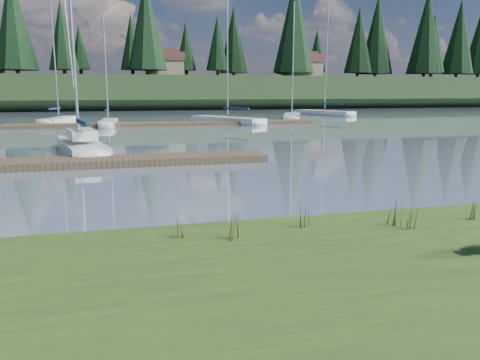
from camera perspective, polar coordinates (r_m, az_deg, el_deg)
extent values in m
plane|color=#8393AC|center=(40.65, -11.79, 6.45)|extent=(200.00, 200.00, 0.00)
cube|color=#32521C|center=(5.67, 8.83, -18.96)|extent=(60.00, 9.00, 0.35)
cube|color=#1E3218|center=(83.51, -13.44, 10.26)|extent=(200.00, 20.00, 5.00)
cube|color=silver|center=(23.85, -18.78, 3.65)|extent=(2.98, 7.25, 0.70)
ellipsoid|color=silver|center=(27.34, -19.76, 4.44)|extent=(1.90, 2.20, 0.70)
cylinder|color=silver|center=(24.53, -19.87, 17.71)|extent=(0.14, 0.14, 10.72)
cube|color=#12274E|center=(22.70, -18.63, 6.70)|extent=(0.83, 3.19, 0.20)
cube|color=silver|center=(23.38, -18.76, 5.32)|extent=(1.61, 2.75, 0.45)
cube|color=#4C3D2C|center=(19.79, -20.20, 1.98)|extent=(16.00, 2.00, 0.30)
cube|color=#4C3D2C|center=(40.79, -8.98, 6.77)|extent=(26.00, 2.20, 0.30)
cube|color=silver|center=(45.74, -21.19, 6.69)|extent=(3.04, 6.55, 0.70)
ellipsoid|color=silver|center=(48.73, -19.83, 6.99)|extent=(1.79, 2.04, 0.70)
cylinder|color=silver|center=(45.75, -21.68, 13.66)|extent=(0.12, 0.12, 9.99)
cube|color=#12274E|center=(44.88, -21.69, 8.10)|extent=(0.84, 2.51, 0.20)
cube|color=silver|center=(41.09, -15.73, 6.62)|extent=(1.56, 5.30, 0.70)
ellipsoid|color=silver|center=(43.68, -15.43, 6.87)|extent=(1.24, 1.50, 0.70)
cylinder|color=silver|center=(41.04, -16.07, 13.17)|extent=(0.12, 0.12, 8.22)
cube|color=#12274E|center=(40.31, -15.90, 8.22)|extent=(0.35, 2.09, 0.20)
cube|color=silver|center=(43.31, -1.50, 7.22)|extent=(5.61, 7.93, 0.70)
ellipsoid|color=silver|center=(46.35, -4.93, 7.43)|extent=(2.63, 2.79, 0.70)
cylinder|color=silver|center=(43.41, -1.54, 16.21)|extent=(0.12, 0.12, 12.44)
cube|color=#12274E|center=(42.45, -0.48, 8.75)|extent=(1.77, 2.89, 0.20)
cube|color=silver|center=(49.13, 6.34, 7.59)|extent=(4.15, 7.12, 0.70)
ellipsoid|color=silver|center=(52.64, 6.43, 7.81)|extent=(2.15, 2.36, 0.70)
cylinder|color=silver|center=(49.16, 6.49, 14.60)|extent=(0.12, 0.12, 10.86)
cube|color=#12274E|center=(48.11, 6.34, 8.93)|extent=(1.24, 2.67, 0.20)
cube|color=silver|center=(58.52, 10.28, 8.00)|extent=(4.96, 8.11, 0.70)
ellipsoid|color=silver|center=(61.25, 7.42, 8.21)|extent=(2.50, 2.72, 0.70)
cylinder|color=silver|center=(58.58, 10.51, 14.46)|extent=(0.12, 0.12, 12.03)
cube|color=#12274E|center=(57.76, 11.15, 9.11)|extent=(1.49, 3.01, 0.20)
cone|color=#475B23|center=(8.41, -1.23, -5.27)|extent=(0.03, 0.03, 0.59)
cone|color=brown|center=(8.39, -0.38, -5.73)|extent=(0.03, 0.03, 0.47)
cone|color=#475B23|center=(8.45, -0.88, -5.00)|extent=(0.03, 0.03, 0.64)
cone|color=brown|center=(8.44, -0.25, -5.83)|extent=(0.03, 0.03, 0.41)
cone|color=#475B23|center=(8.35, -0.97, -5.60)|extent=(0.03, 0.03, 0.53)
cone|color=#475B23|center=(9.21, 7.32, -4.17)|extent=(0.03, 0.03, 0.51)
cone|color=brown|center=(9.20, 8.12, -4.53)|extent=(0.03, 0.03, 0.41)
cone|color=#475B23|center=(9.25, 7.60, -3.94)|extent=(0.03, 0.03, 0.56)
cone|color=brown|center=(9.25, 8.19, -4.61)|extent=(0.03, 0.03, 0.36)
cone|color=#475B23|center=(9.15, 7.62, -4.44)|extent=(0.03, 0.03, 0.46)
cone|color=#475B23|center=(9.75, 18.05, -3.60)|extent=(0.03, 0.03, 0.57)
cone|color=brown|center=(9.77, 18.80, -3.96)|extent=(0.03, 0.03, 0.46)
cone|color=#475B23|center=(9.80, 18.26, -3.37)|extent=(0.03, 0.03, 0.63)
cone|color=brown|center=(9.82, 18.81, -4.05)|extent=(0.03, 0.03, 0.40)
cone|color=#475B23|center=(9.70, 18.39, -3.86)|extent=(0.03, 0.03, 0.51)
cone|color=#475B23|center=(8.57, -7.90, -5.58)|extent=(0.03, 0.03, 0.44)
cone|color=brown|center=(8.52, -7.10, -5.95)|extent=(0.03, 0.03, 0.35)
cone|color=#475B23|center=(8.60, -7.53, -5.36)|extent=(0.03, 0.03, 0.48)
cone|color=brown|center=(8.57, -6.93, -6.00)|extent=(0.03, 0.03, 0.31)
cone|color=#475B23|center=(8.50, -7.70, -5.87)|extent=(0.03, 0.03, 0.40)
cone|color=#475B23|center=(9.55, 19.81, -4.48)|extent=(0.03, 0.03, 0.42)
cone|color=brown|center=(9.56, 20.58, -4.77)|extent=(0.03, 0.03, 0.34)
cone|color=#475B23|center=(9.60, 20.02, -4.28)|extent=(0.03, 0.03, 0.46)
cone|color=brown|center=(9.62, 20.58, -4.81)|extent=(0.03, 0.03, 0.29)
cone|color=#475B23|center=(9.50, 20.17, -4.71)|extent=(0.03, 0.03, 0.38)
cone|color=#475B23|center=(10.75, 26.39, -2.83)|extent=(0.03, 0.03, 0.59)
cone|color=brown|center=(10.78, 27.04, -3.17)|extent=(0.03, 0.03, 0.47)
cone|color=#475B23|center=(10.80, 26.54, -2.61)|extent=(0.03, 0.03, 0.65)
cone|color=brown|center=(10.84, 27.01, -3.26)|extent=(0.03, 0.03, 0.41)
cone|color=#475B23|center=(10.71, 26.73, -3.07)|extent=(0.03, 0.03, 0.53)
cube|color=#33281C|center=(9.57, -1.73, -6.84)|extent=(60.00, 0.50, 0.14)
cylinder|color=#382619|center=(82.92, -20.60, 12.22)|extent=(0.60, 0.60, 1.80)
cone|color=black|center=(83.34, -20.88, 16.24)|extent=(4.84, 4.84, 11.00)
cylinder|color=#382619|center=(76.71, -11.12, 12.86)|extent=(0.60, 0.60, 1.80)
cone|color=black|center=(77.32, -11.33, 18.20)|extent=(6.16, 6.16, 14.00)
cylinder|color=#382619|center=(82.32, -2.73, 12.90)|extent=(0.60, 0.60, 1.80)
cone|color=black|center=(82.64, -2.76, 16.33)|extent=(3.96, 3.96, 9.00)
cylinder|color=#382619|center=(84.08, 6.48, 12.80)|extent=(0.60, 0.60, 1.80)
cone|color=black|center=(84.75, 6.61, 18.28)|extent=(7.04, 7.04, 16.00)
cylinder|color=#382619|center=(92.66, 14.10, 12.37)|extent=(0.60, 0.60, 1.80)
cone|color=black|center=(93.08, 14.29, 16.24)|extent=(5.28, 5.28, 12.00)
cylinder|color=#382619|center=(96.25, 22.23, 11.83)|extent=(0.60, 0.60, 1.80)
cone|color=black|center=(96.59, 22.48, 15.16)|extent=(4.62, 4.62, 10.50)
cylinder|color=#382619|center=(106.72, 26.97, 11.30)|extent=(0.60, 0.60, 1.80)
cube|color=gray|center=(81.95, -9.22, 13.14)|extent=(6.00, 5.00, 2.80)
cube|color=brown|center=(82.07, -9.26, 14.60)|extent=(6.30, 5.30, 1.40)
cube|color=brown|center=(82.13, -9.28, 15.16)|extent=(4.20, 3.60, 0.70)
cube|color=gray|center=(85.76, 7.53, 13.08)|extent=(6.00, 5.00, 2.80)
cube|color=brown|center=(85.87, 7.56, 14.48)|extent=(6.30, 5.30, 1.40)
cube|color=brown|center=(85.93, 7.58, 15.01)|extent=(4.20, 3.60, 0.70)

